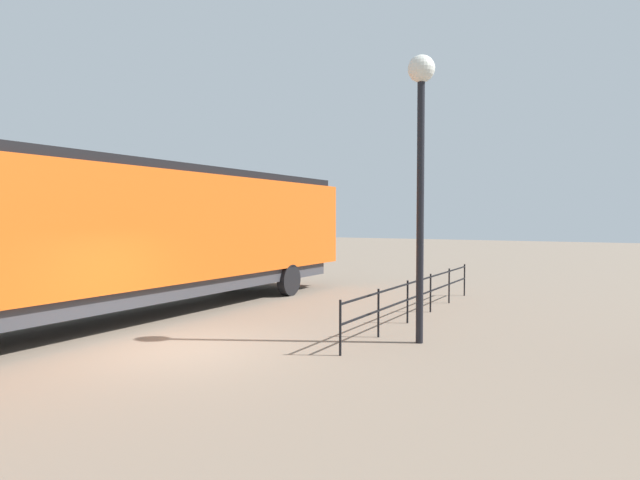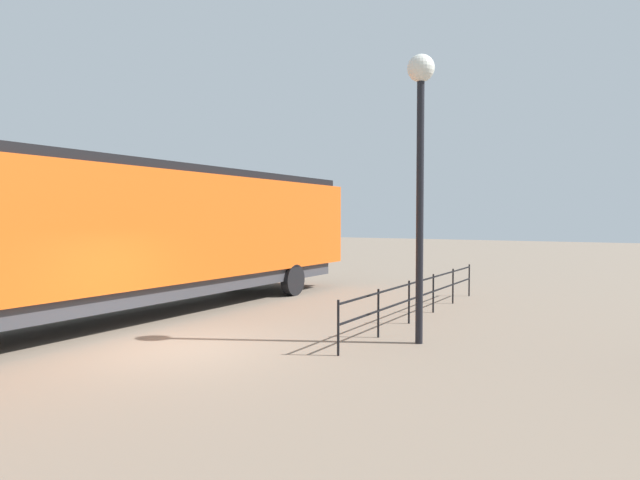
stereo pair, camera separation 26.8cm
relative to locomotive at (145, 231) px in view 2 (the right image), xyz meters
name	(u,v)px [view 2 (the right image)]	position (x,y,z in m)	size (l,w,h in m)	color
ground_plane	(182,349)	(3.72, -2.40, -2.37)	(120.00, 120.00, 0.00)	#756656
locomotive	(145,231)	(0.00, 0.00, 0.00)	(3.12, 18.26, 4.22)	#D15114
lamp_post	(420,129)	(7.83, 0.59, 2.28)	(0.59, 0.59, 6.23)	black
platform_fence	(422,291)	(6.82, 3.55, -1.64)	(0.05, 9.64, 1.12)	black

